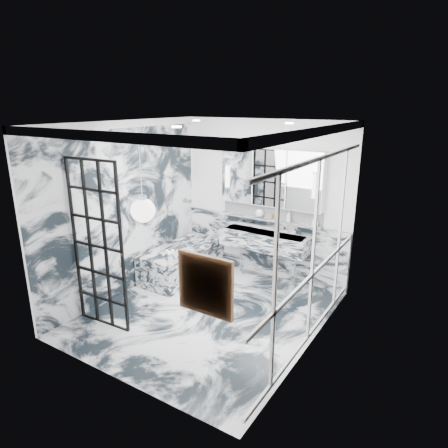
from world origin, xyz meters
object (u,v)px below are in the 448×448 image
Objects in this scene: crittall_door at (98,246)px; trough_sink at (264,240)px; bathtub at (182,261)px; mirror_cabinet at (271,178)px.

crittall_door is 1.48× the size of trough_sink.
bathtub is at bearing -153.52° from trough_sink.
crittall_door reaches higher than trough_sink.
trough_sink is 1.55m from bathtub.
mirror_cabinet is at bearing 90.00° from trough_sink.
mirror_cabinet is 1.15× the size of bathtub.
mirror_cabinet is at bearing 32.06° from bathtub.
crittall_door is at bearing -115.84° from trough_sink.
mirror_cabinet is (1.25, 2.75, 0.64)m from crittall_door.
crittall_door is 2.13m from bathtub.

